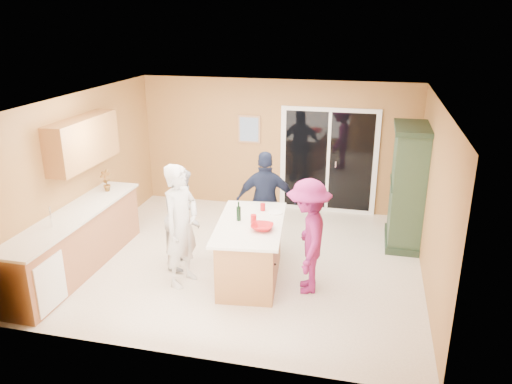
% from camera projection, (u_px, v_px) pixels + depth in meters
% --- Properties ---
extents(floor, '(5.50, 5.50, 0.00)m').
position_uv_depth(floor, '(246.00, 260.00, 8.09)').
color(floor, white).
rests_on(floor, ground).
extents(ceiling, '(5.50, 5.00, 0.10)m').
position_uv_depth(ceiling, '(244.00, 99.00, 7.22)').
color(ceiling, white).
rests_on(ceiling, wall_back).
extents(wall_back, '(5.50, 0.10, 2.60)m').
position_uv_depth(wall_back, '(276.00, 145.00, 9.94)').
color(wall_back, tan).
rests_on(wall_back, ground).
extents(wall_front, '(5.50, 0.10, 2.60)m').
position_uv_depth(wall_front, '(187.00, 257.00, 5.36)').
color(wall_front, tan).
rests_on(wall_front, ground).
extents(wall_left, '(0.10, 5.00, 2.60)m').
position_uv_depth(wall_left, '(84.00, 172.00, 8.25)').
color(wall_left, tan).
rests_on(wall_left, ground).
extents(wall_right, '(0.10, 5.00, 2.60)m').
position_uv_depth(wall_right, '(433.00, 198.00, 7.06)').
color(wall_right, tan).
rests_on(wall_right, ground).
extents(left_cabinet_run, '(0.65, 3.05, 1.24)m').
position_uv_depth(left_cabinet_run, '(71.00, 247.00, 7.50)').
color(left_cabinet_run, '#A2623F').
rests_on(left_cabinet_run, floor).
extents(upper_cabinets, '(0.35, 1.60, 0.75)m').
position_uv_depth(upper_cabinets, '(83.00, 142.00, 7.83)').
color(upper_cabinets, '#A2623F').
rests_on(upper_cabinets, wall_left).
extents(sliding_door, '(1.90, 0.07, 2.10)m').
position_uv_depth(sliding_door, '(328.00, 161.00, 9.77)').
color(sliding_door, white).
rests_on(sliding_door, floor).
extents(framed_picture, '(0.46, 0.04, 0.56)m').
position_uv_depth(framed_picture, '(249.00, 129.00, 9.94)').
color(framed_picture, '#A57852').
rests_on(framed_picture, wall_back).
extents(kitchen_island, '(1.14, 1.83, 0.91)m').
position_uv_depth(kitchen_island, '(250.00, 253.00, 7.39)').
color(kitchen_island, '#A2623F').
rests_on(kitchen_island, floor).
extents(green_hutch, '(0.60, 1.13, 2.08)m').
position_uv_depth(green_hutch, '(407.00, 188.00, 8.36)').
color(green_hutch, '#203423').
rests_on(green_hutch, floor).
extents(woman_white, '(0.60, 0.76, 1.82)m').
position_uv_depth(woman_white, '(181.00, 226.00, 7.12)').
color(woman_white, white).
rests_on(woman_white, floor).
extents(woman_grey, '(0.63, 0.80, 1.59)m').
position_uv_depth(woman_grey, '(183.00, 217.00, 7.73)').
color(woman_grey, '#ADAEB0').
rests_on(woman_grey, floor).
extents(woman_navy, '(1.06, 0.60, 1.70)m').
position_uv_depth(woman_navy, '(266.00, 202.00, 8.21)').
color(woman_navy, '#182035').
rests_on(woman_navy, floor).
extents(woman_magenta, '(0.78, 1.16, 1.66)m').
position_uv_depth(woman_magenta, '(308.00, 237.00, 6.96)').
color(woman_magenta, '#8B1E67').
rests_on(woman_magenta, floor).
extents(serving_bowl, '(0.31, 0.31, 0.08)m').
position_uv_depth(serving_bowl, '(262.00, 227.00, 6.97)').
color(serving_bowl, '#B51418').
rests_on(serving_bowl, kitchen_island).
extents(tulip_vase, '(0.21, 0.16, 0.38)m').
position_uv_depth(tulip_vase, '(106.00, 180.00, 8.37)').
color(tulip_vase, '#AF2211').
rests_on(tulip_vase, left_cabinet_run).
extents(tumbler_near, '(0.08, 0.08, 0.11)m').
position_uv_depth(tumbler_near, '(263.00, 207.00, 7.65)').
color(tumbler_near, '#B51418').
rests_on(tumbler_near, kitchen_island).
extents(tumbler_far, '(0.11, 0.11, 0.13)m').
position_uv_depth(tumbler_far, '(254.00, 219.00, 7.19)').
color(tumbler_far, '#B51418').
rests_on(tumbler_far, kitchen_island).
extents(wine_bottle, '(0.07, 0.07, 0.29)m').
position_uv_depth(wine_bottle, '(239.00, 213.00, 7.26)').
color(wine_bottle, black).
rests_on(wine_bottle, kitchen_island).
extents(white_plate, '(0.28, 0.28, 0.02)m').
position_uv_depth(white_plate, '(275.00, 212.00, 7.57)').
color(white_plate, white).
rests_on(white_plate, kitchen_island).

